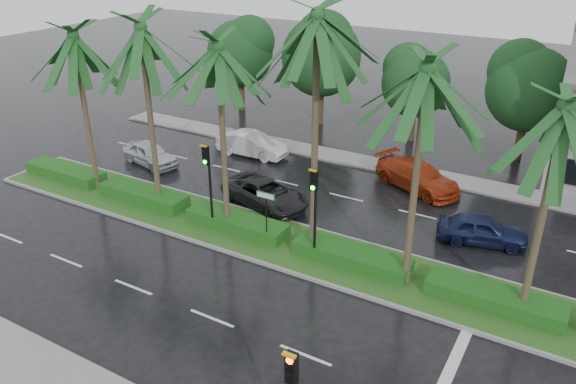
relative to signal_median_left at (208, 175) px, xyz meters
The scene contains 15 objects.
ground 5.01m from the signal_median_left, ahead, with size 120.00×120.00×0.00m, color black.
far_sidewalk 12.71m from the signal_median_left, 71.13° to the left, with size 40.00×2.00×0.12m, color gray.
median 5.00m from the signal_median_left, ahead, with size 36.00×4.00×0.15m.
hedge 4.79m from the signal_median_left, ahead, with size 35.20×1.40×0.60m.
lane_markings 7.68m from the signal_median_left, ahead, with size 34.00×13.06×0.01m.
palm_row 6.02m from the signal_median_left, 14.64° to the left, with size 26.30×4.20×10.99m.
signal_median_left is the anchor object (origin of this frame).
signal_median_right 5.50m from the signal_median_left, ahead, with size 0.34×0.42×4.36m.
street_sign 3.13m from the signal_median_left, ahead, with size 0.95×0.09×2.60m.
bg_trees 17.56m from the signal_median_left, 81.66° to the left, with size 32.77×5.64×8.15m.
car_silver 9.96m from the signal_median_left, 149.71° to the left, with size 4.11×1.65×1.40m, color silver.
car_white 10.28m from the signal_median_left, 112.18° to the left, with size 4.56×1.59×1.50m, color silver.
car_darkgrey 4.42m from the signal_median_left, 79.07° to the left, with size 5.03×2.32×1.40m, color black.
car_red 12.15m from the signal_median_left, 54.51° to the left, with size 5.23×2.13×1.52m, color #A12F11.
car_blue 12.87m from the signal_median_left, 25.49° to the left, with size 4.06×1.63×1.38m, color #171E46.
Camera 1 is at (10.99, -18.26, 13.37)m, focal length 35.00 mm.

